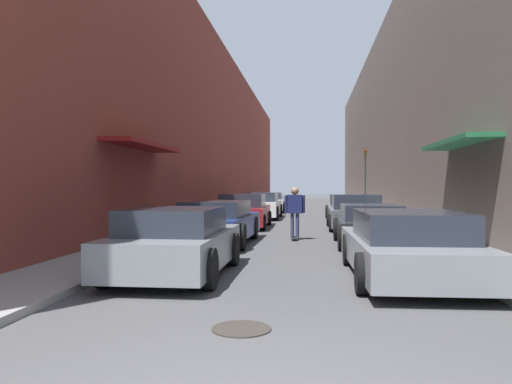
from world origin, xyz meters
TOP-DOWN VIEW (x-y plane):
  - ground at (0.00, 25.52)m, footprint 140.35×140.35m
  - curb_strip_left at (-4.11, 31.90)m, footprint 1.80×63.79m
  - curb_strip_right at (4.11, 31.90)m, footprint 1.80×63.79m
  - building_row_left at (-7.01, 31.89)m, footprint 4.90×63.79m
  - building_row_right at (7.01, 31.89)m, footprint 4.90×63.79m
  - parked_car_left_0 at (-2.06, 5.55)m, footprint 1.96×4.04m
  - parked_car_left_1 at (-2.23, 10.67)m, footprint 1.98×4.77m
  - parked_car_left_2 at (-2.23, 16.30)m, footprint 2.01×4.11m
  - parked_car_left_3 at (-2.10, 21.97)m, footprint 2.02×4.72m
  - parked_car_left_4 at (-2.20, 27.92)m, footprint 2.06×4.24m
  - parked_car_right_0 at (2.19, 5.68)m, footprint 2.09×4.72m
  - parked_car_right_1 at (2.10, 10.67)m, footprint 1.89×3.98m
  - parked_car_right_2 at (2.16, 15.96)m, footprint 2.09×4.15m
  - parked_car_right_3 at (2.16, 21.09)m, footprint 1.90×4.11m
  - skateboarder at (-0.03, 11.95)m, footprint 0.63×0.78m
  - manhole_cover at (-0.35, 2.24)m, footprint 0.70×0.70m
  - traffic_light at (3.64, 26.25)m, footprint 0.16×0.22m

SIDE VIEW (x-z plane):
  - ground at x=0.00m, z-range 0.00..0.00m
  - manhole_cover at x=-0.35m, z-range 0.00..0.02m
  - curb_strip_left at x=-4.11m, z-range 0.00..0.12m
  - curb_strip_right at x=4.11m, z-range 0.00..0.12m
  - parked_car_right_1 at x=2.10m, z-range 0.00..1.16m
  - parked_car_right_0 at x=2.19m, z-range -0.02..1.22m
  - parked_car_left_4 at x=-2.20m, z-range -0.01..1.24m
  - parked_car_right_3 at x=2.16m, z-range -0.02..1.25m
  - parked_car_left_1 at x=-2.23m, z-range 0.00..1.24m
  - parked_car_left_0 at x=-2.06m, z-range -0.01..1.26m
  - parked_car_left_2 at x=-2.23m, z-range -0.03..1.32m
  - parked_car_right_2 at x=2.16m, z-range -0.03..1.32m
  - parked_car_left_3 at x=-2.10m, z-range -0.01..1.32m
  - skateboarder at x=-0.03m, z-range 0.19..1.83m
  - traffic_light at x=3.64m, z-range 0.54..4.28m
  - building_row_left at x=-7.01m, z-range 0.00..10.62m
  - building_row_right at x=7.01m, z-range 0.00..12.11m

